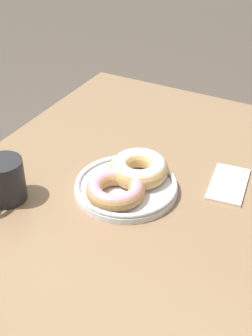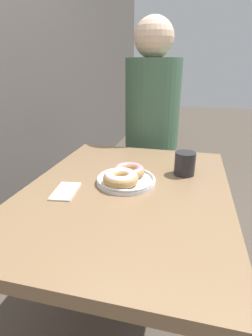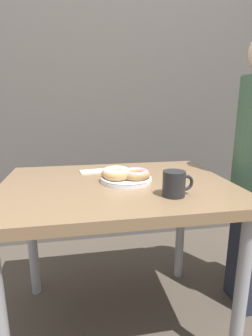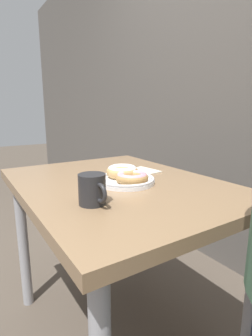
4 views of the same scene
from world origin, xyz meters
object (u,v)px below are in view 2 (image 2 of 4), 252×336
object	(u,v)px
coffee_mug	(185,163)
donut_plate	(125,176)
person_figure	(152,135)
napkin	(65,191)
dining_table	(127,210)

from	to	relation	value
coffee_mug	donut_plate	bearing A→B (deg)	124.25
donut_plate	person_figure	world-z (taller)	person_figure
donut_plate	napkin	size ratio (longest dim) A/B	1.62
dining_table	donut_plate	size ratio (longest dim) A/B	4.09
person_figure	napkin	bearing A→B (deg)	167.93
dining_table	donut_plate	xyz separation A→B (m)	(0.04, 0.02, 0.12)
coffee_mug	napkin	distance (m)	0.48
donut_plate	coffee_mug	xyz separation A→B (m)	(0.14, -0.21, 0.02)
coffee_mug	person_figure	xyz separation A→B (m)	(0.56, 0.22, -0.04)
coffee_mug	napkin	world-z (taller)	coffee_mug
coffee_mug	person_figure	world-z (taller)	person_figure
donut_plate	napkin	xyz separation A→B (m)	(-0.12, 0.18, -0.02)
dining_table	napkin	size ratio (longest dim) A/B	6.63
napkin	dining_table	bearing A→B (deg)	-67.53
napkin	coffee_mug	bearing A→B (deg)	-56.14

